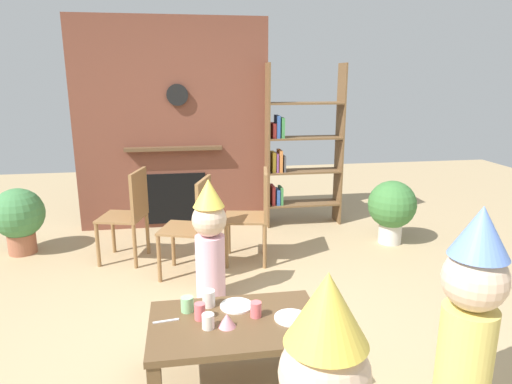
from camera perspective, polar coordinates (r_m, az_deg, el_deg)
ground_plane at (r=3.30m, az=-1.54°, el=-17.82°), size 12.00×12.00×0.00m
brick_fireplace_feature at (r=5.40m, az=-10.37°, el=8.13°), size 2.20×0.28×2.40m
bookshelf at (r=5.41m, az=5.12°, el=4.90°), size 0.90×0.28×1.90m
coffee_table at (r=2.76m, az=-2.51°, el=-16.95°), size 1.00×0.63×0.38m
paper_cup_near_left at (r=2.84m, az=-8.61°, el=-13.73°), size 0.08×0.08×0.09m
paper_cup_near_right at (r=2.75m, az=-0.02°, el=-14.49°), size 0.07×0.07×0.09m
paper_cup_center at (r=2.66m, az=-6.02°, el=-15.79°), size 0.07×0.07×0.09m
paper_cup_far_left at (r=2.88m, az=-5.95°, el=-13.12°), size 0.08×0.08×0.10m
paper_cup_far_right at (r=2.75m, az=-7.04°, el=-14.62°), size 0.06×0.06×0.10m
paper_plate_front at (r=2.76m, az=4.43°, el=-15.43°), size 0.20×0.20×0.01m
paper_plate_rear at (r=2.88m, az=-2.47°, el=-14.05°), size 0.20×0.20×0.01m
birthday_cake_slice at (r=2.66m, az=-3.66°, el=-15.74°), size 0.10×0.10×0.08m
table_fork at (r=2.77m, az=-11.21°, el=-15.57°), size 0.15×0.04×0.01m
child_in_pink at (r=2.61m, az=25.32°, el=-13.20°), size 0.32×0.32×1.16m
child_by_the_chairs at (r=3.63m, az=-5.83°, el=-5.60°), size 0.27×0.27×0.99m
dining_chair_left at (r=4.51m, az=-15.44°, el=-2.22°), size 0.49×0.49×0.90m
dining_chair_middle at (r=4.05m, az=-7.75°, el=-3.71°), size 0.51×0.51×0.90m
dining_chair_right at (r=4.34m, az=-0.06°, el=-2.34°), size 0.46×0.46×0.90m
potted_plant_tall at (r=5.06m, az=16.66°, el=-1.81°), size 0.51×0.51×0.68m
potted_plant_short at (r=5.15m, az=-27.60°, el=-2.74°), size 0.50×0.50×0.67m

